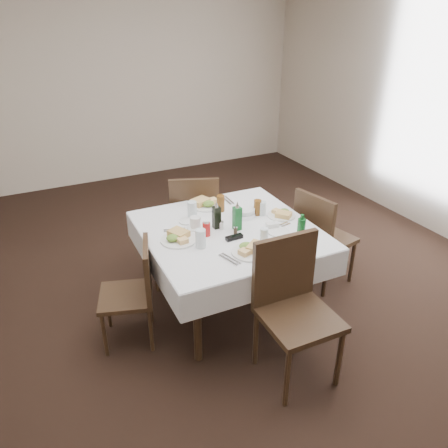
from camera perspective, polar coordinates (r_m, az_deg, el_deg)
name	(u,v)px	position (r m, az deg, el deg)	size (l,w,h in m)	color
ground_plane	(203,310)	(3.86, -2.81, -11.18)	(7.00, 7.00, 0.00)	black
room_shell	(197,111)	(3.11, -3.54, 14.46)	(6.04, 7.04, 2.80)	beige
dining_table	(229,237)	(3.53, 0.63, -1.76)	(1.36, 1.36, 0.76)	black
chair_north	(194,215)	(4.22, -3.88, 1.20)	(0.59, 0.59, 0.96)	black
chair_south	(292,300)	(3.04, 8.87, -9.76)	(0.49, 0.49, 1.02)	black
chair_east	(320,234)	(4.01, 12.40, -1.23)	(0.52, 0.52, 0.93)	black
chair_west	(136,287)	(3.37, -11.42, -8.12)	(0.49, 0.49, 0.83)	black
meal_north	(205,203)	(3.88, -2.46, 2.72)	(0.29, 0.29, 0.06)	white
meal_south	(251,250)	(3.17, 3.56, -3.35)	(0.28, 0.28, 0.06)	white
meal_east	(282,214)	(3.72, 7.59, 1.30)	(0.24, 0.24, 0.05)	white
meal_west	(178,237)	(3.34, -6.02, -1.77)	(0.28, 0.28, 0.06)	white
side_plate_a	(187,221)	(3.62, -4.82, 0.37)	(0.14, 0.14, 0.01)	white
side_plate_b	(279,232)	(3.46, 7.17, -1.05)	(0.17, 0.17, 0.01)	white
water_n	(192,210)	(3.66, -4.17, 1.89)	(0.08, 0.08, 0.14)	silver
water_s	(264,235)	(3.29, 5.26, -1.50)	(0.06, 0.06, 0.11)	silver
water_e	(262,208)	(3.72, 5.01, 2.05)	(0.06, 0.06, 0.12)	silver
water_w	(201,238)	(3.21, -3.08, -1.90)	(0.08, 0.08, 0.14)	silver
iced_tea_a	(221,203)	(3.77, -0.44, 2.73)	(0.07, 0.07, 0.14)	brown
iced_tea_b	(257,207)	(3.71, 4.39, 2.17)	(0.06, 0.06, 0.13)	brown
bread_basket	(244,212)	(3.70, 2.63, 1.55)	(0.21, 0.21, 0.07)	silver
oil_cruet_dark	(216,216)	(3.47, -0.99, 1.00)	(0.06, 0.06, 0.23)	black
oil_cruet_green	(237,217)	(3.44, 1.73, 0.87)	(0.06, 0.06, 0.25)	#125B22
ketchup_bottle	(206,229)	(3.37, -2.30, -0.60)	(0.06, 0.06, 0.13)	#B41615
salt_shaker	(222,225)	(3.47, -0.32, -0.18)	(0.03, 0.03, 0.07)	white
pepper_shaker	(235,230)	(3.41, 1.51, -0.79)	(0.03, 0.03, 0.07)	#3C2F1F
coffee_mug	(195,223)	(3.49, -3.76, 0.12)	(0.14, 0.13, 0.10)	white
sunglasses	(234,237)	(3.34, 1.34, -1.76)	(0.14, 0.05, 0.03)	black
green_bottle	(301,230)	(3.31, 10.03, -0.81)	(0.06, 0.06, 0.23)	#125B22
sugar_caddy	(272,225)	(3.51, 6.34, -0.18)	(0.11, 0.07, 0.05)	white
cutlery_n	(228,200)	(3.99, 0.50, 3.10)	(0.05, 0.20, 0.01)	silver
cutlery_s	(230,259)	(3.08, 0.73, -4.65)	(0.10, 0.20, 0.01)	silver
cutlery_e	(281,226)	(3.56, 7.43, -0.28)	(0.20, 0.09, 0.01)	silver
cutlery_w	(175,230)	(3.49, -6.47, -0.80)	(0.18, 0.09, 0.01)	silver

